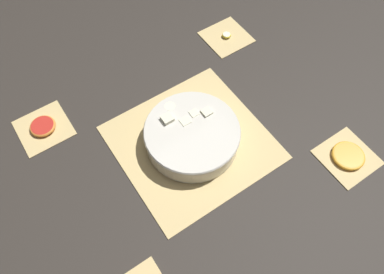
% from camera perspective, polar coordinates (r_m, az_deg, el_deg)
% --- Properties ---
extents(ground_plane, '(6.00, 6.00, 0.00)m').
position_cam_1_polar(ground_plane, '(1.11, -0.00, -0.86)').
color(ground_plane, '#2D2823').
extents(bamboo_mat_center, '(0.42, 0.41, 0.01)m').
position_cam_1_polar(bamboo_mat_center, '(1.11, -0.00, -0.77)').
color(bamboo_mat_center, '#D6B775').
rests_on(bamboo_mat_center, ground_plane).
extents(coaster_mat_near_left, '(0.15, 0.15, 0.01)m').
position_cam_1_polar(coaster_mat_near_left, '(1.39, 5.26, 14.99)').
color(coaster_mat_near_left, '#D6B775').
rests_on(coaster_mat_near_left, ground_plane).
extents(coaster_mat_near_right, '(0.15, 0.15, 0.01)m').
position_cam_1_polar(coaster_mat_near_right, '(1.22, -21.66, 1.31)').
color(coaster_mat_near_right, '#D6B775').
rests_on(coaster_mat_near_right, ground_plane).
extents(coaster_mat_far_left, '(0.15, 0.15, 0.01)m').
position_cam_1_polar(coaster_mat_far_left, '(1.17, 22.59, -2.83)').
color(coaster_mat_far_left, '#D6B775').
rests_on(coaster_mat_far_left, ground_plane).
extents(fruit_salad_bowl, '(0.28, 0.28, 0.08)m').
position_cam_1_polar(fruit_salad_bowl, '(1.07, -0.01, 0.34)').
color(fruit_salad_bowl, silver).
rests_on(fruit_salad_bowl, bamboo_mat_center).
extents(orange_slice_whole, '(0.10, 0.10, 0.01)m').
position_cam_1_polar(orange_slice_whole, '(1.17, 22.72, -2.64)').
color(orange_slice_whole, orange).
rests_on(orange_slice_whole, coaster_mat_far_left).
extents(banana_coin_single, '(0.03, 0.03, 0.01)m').
position_cam_1_polar(banana_coin_single, '(1.38, 5.28, 15.21)').
color(banana_coin_single, '#F7EFC6').
rests_on(banana_coin_single, coaster_mat_near_left).
extents(grapefruit_slice, '(0.08, 0.08, 0.01)m').
position_cam_1_polar(grapefruit_slice, '(1.21, -21.79, 1.53)').
color(grapefruit_slice, red).
rests_on(grapefruit_slice, coaster_mat_near_right).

